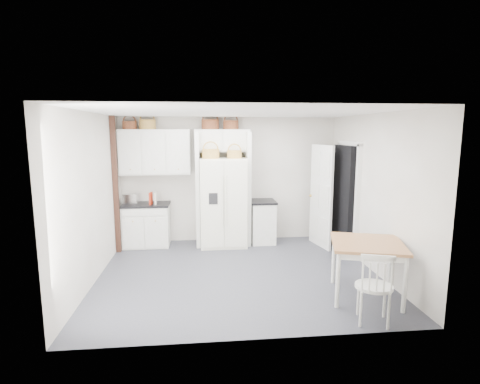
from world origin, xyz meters
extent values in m
plane|color=#383942|center=(0.00, 0.00, 0.00)|extent=(4.50, 4.50, 0.00)
plane|color=white|center=(0.00, 0.00, 2.60)|extent=(4.50, 4.50, 0.00)
plane|color=#B8ADA2|center=(0.00, 2.00, 1.30)|extent=(4.50, 0.00, 4.50)
plane|color=#B8ADA2|center=(-2.25, 0.00, 1.30)|extent=(0.00, 4.00, 4.00)
plane|color=#B8ADA2|center=(2.25, 0.00, 1.30)|extent=(0.00, 4.00, 4.00)
cube|color=white|center=(-0.15, 1.61, 0.89)|extent=(0.92, 0.74, 1.79)
cube|color=silver|center=(-1.71, 1.70, 0.42)|extent=(0.90, 0.57, 0.84)
cube|color=silver|center=(0.68, 1.70, 0.43)|extent=(0.48, 0.58, 0.85)
cube|color=#9B5C29|center=(1.70, -1.05, 0.40)|extent=(1.18, 1.18, 0.79)
cube|color=silver|center=(1.48, -1.75, 0.46)|extent=(0.55, 0.53, 0.92)
cube|color=black|center=(-1.71, 1.70, 0.85)|extent=(0.94, 0.61, 0.04)
cube|color=black|center=(0.68, 1.70, 0.87)|extent=(0.52, 0.62, 0.04)
cube|color=silver|center=(-2.00, 1.70, 0.97)|extent=(0.31, 0.21, 0.20)
cube|color=#AD2913|center=(-1.59, 1.62, 0.99)|extent=(0.06, 0.16, 0.24)
cube|color=beige|center=(-1.50, 1.62, 0.99)|extent=(0.05, 0.16, 0.24)
cylinder|color=#54231B|center=(-1.98, 1.83, 2.43)|extent=(0.28, 0.28, 0.16)
cylinder|color=olive|center=(-1.63, 1.83, 2.45)|extent=(0.32, 0.32, 0.19)
cylinder|color=#54231B|center=(-0.39, 1.83, 2.45)|extent=(0.35, 0.35, 0.20)
cylinder|color=#54231B|center=(0.03, 1.83, 2.44)|extent=(0.31, 0.31, 0.18)
cylinder|color=olive|center=(-0.39, 1.51, 1.88)|extent=(0.34, 0.34, 0.18)
cylinder|color=olive|center=(0.07, 1.51, 1.87)|extent=(0.29, 0.29, 0.15)
cube|color=silver|center=(-1.50, 1.83, 1.90)|extent=(1.40, 0.34, 0.90)
cube|color=silver|center=(-0.15, 1.83, 2.12)|extent=(1.12, 0.34, 0.45)
cube|color=silver|center=(-0.66, 1.70, 1.15)|extent=(0.08, 0.60, 2.30)
cube|color=silver|center=(0.36, 1.70, 1.15)|extent=(0.08, 0.60, 2.30)
cube|color=#311D15|center=(-2.20, 1.35, 1.30)|extent=(0.09, 0.09, 2.60)
cube|color=black|center=(2.16, 1.00, 1.02)|extent=(0.18, 0.85, 2.05)
cube|color=white|center=(1.80, 1.33, 1.02)|extent=(0.21, 0.79, 2.05)
camera|label=1|loc=(-0.57, -5.84, 2.31)|focal=28.00mm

